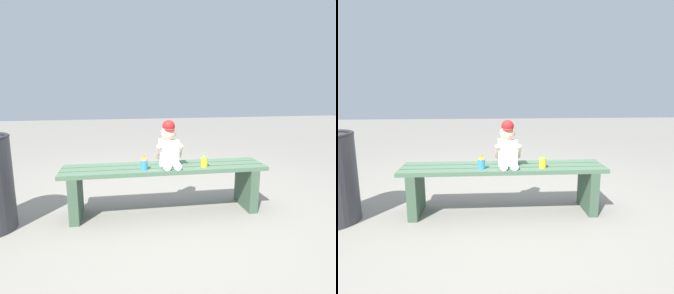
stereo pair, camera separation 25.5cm
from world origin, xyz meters
TOP-DOWN VIEW (x-y plane):
  - ground_plane at (0.00, 0.00)m, footprint 16.00×16.00m
  - park_bench at (0.00, 0.00)m, footprint 1.79×0.37m
  - child_figure at (0.04, 0.01)m, footprint 0.23×0.27m
  - sippy_cup_left at (-0.19, -0.08)m, footprint 0.06×0.06m
  - sippy_cup_right at (0.33, -0.08)m, footprint 0.06×0.06m

SIDE VIEW (x-z plane):
  - ground_plane at x=0.00m, z-range 0.00..0.00m
  - park_bench at x=0.00m, z-range 0.09..0.52m
  - sippy_cup_left at x=-0.19m, z-range 0.43..0.55m
  - sippy_cup_right at x=0.33m, z-range 0.43..0.55m
  - child_figure at x=0.04m, z-range 0.41..0.81m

